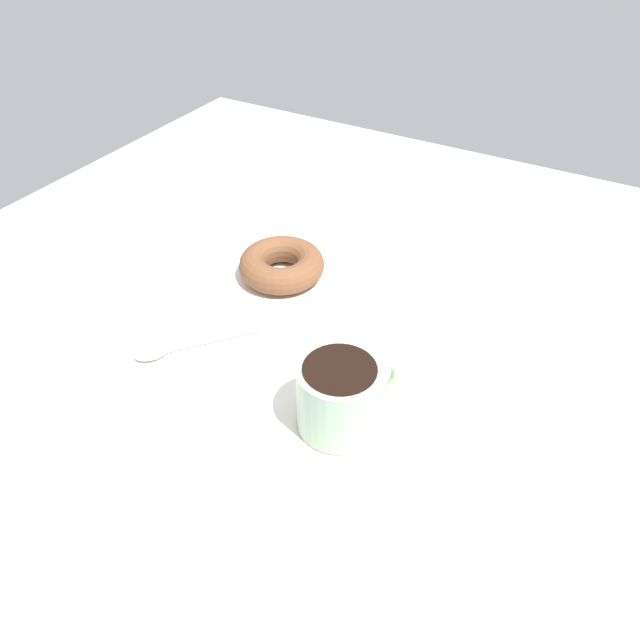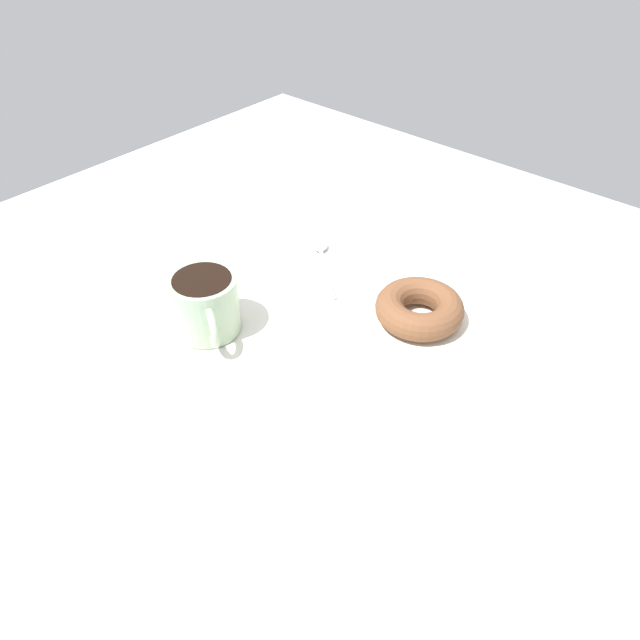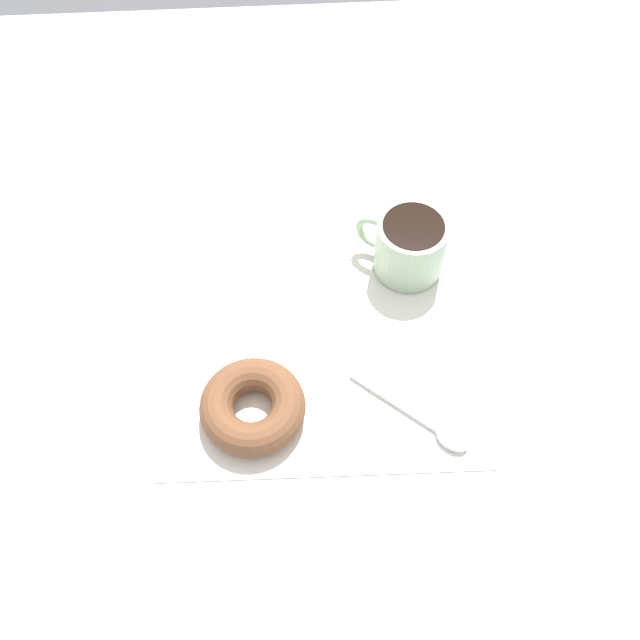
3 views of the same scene
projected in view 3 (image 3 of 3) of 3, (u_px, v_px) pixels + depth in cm
name	position (u px, v px, depth cm)	size (l,w,h in cm)	color
ground_plane	(334.00, 319.00, 83.73)	(120.00, 120.00, 2.00)	#B2BCC6
napkin	(320.00, 330.00, 81.55)	(34.95, 34.95, 0.30)	white
coffee_cup	(409.00, 245.00, 83.11)	(10.43, 8.27, 7.47)	#9EB793
donut	(253.00, 406.00, 74.22)	(11.14, 11.14, 3.59)	brown
spoon	(434.00, 428.00, 74.44)	(12.20, 10.59, 0.90)	silver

